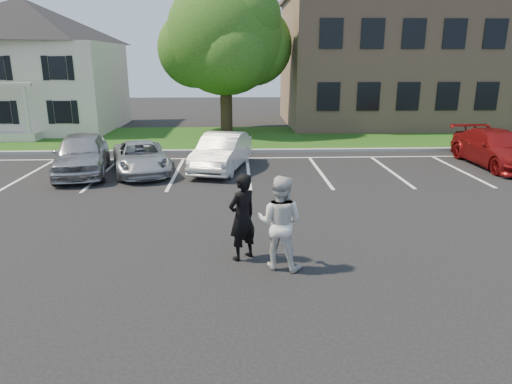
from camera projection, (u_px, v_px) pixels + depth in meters
ground_plane at (258, 259)px, 10.04m from camera, size 90.00×90.00×0.00m
curb at (246, 151)px, 21.53m from camera, size 40.00×0.30×0.15m
grass_strip at (245, 138)px, 25.37m from camera, size 44.00×8.00×0.08m
stall_lines at (282, 167)px, 18.68m from camera, size 34.00×5.36×0.01m
house at (29, 66)px, 27.60m from camera, size 10.30×9.22×7.60m
office_building at (451, 61)px, 30.54m from camera, size 22.40×10.40×8.30m
tree at (227, 39)px, 25.92m from camera, size 7.80×7.20×8.80m
man_black_suit at (242, 217)px, 9.81m from camera, size 0.84×0.81×1.93m
man_white_shirt at (280, 223)px, 9.38m from camera, size 1.17×1.05×2.00m
car_silver_west at (82, 154)px, 17.34m from camera, size 2.73×4.87×1.56m
car_silver_minivan at (141, 158)px, 17.60m from camera, size 3.06×4.60×1.17m
car_white_sedan at (222, 152)px, 18.01m from camera, size 2.51×4.56×1.43m
car_red_compact at (497, 149)px, 18.65m from camera, size 2.13×5.04×1.45m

